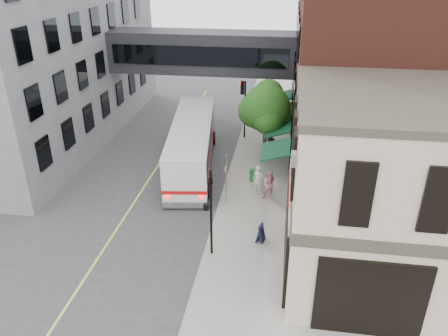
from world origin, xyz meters
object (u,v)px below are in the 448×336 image
(pedestrian_a, at_px, (258,179))
(newspaper_box, at_px, (253,175))
(pedestrian_b, at_px, (270,185))
(pedestrian_c, at_px, (271,147))
(sandwich_board, at_px, (261,233))
(bus, at_px, (192,143))

(pedestrian_a, xyz_separation_m, newspaper_box, (-0.37, 1.38, -0.46))
(pedestrian_b, relative_size, pedestrian_c, 1.24)
(newspaper_box, relative_size, sandwich_board, 0.85)
(bus, height_order, pedestrian_c, bus)
(pedestrian_b, distance_m, newspaper_box, 2.46)
(bus, bearing_deg, pedestrian_b, -35.96)
(pedestrian_a, height_order, pedestrian_b, pedestrian_b)
(pedestrian_b, bearing_deg, sandwich_board, -97.14)
(bus, height_order, pedestrian_b, bus)
(newspaper_box, bearing_deg, pedestrian_c, 91.63)
(pedestrian_a, relative_size, sandwich_board, 1.82)
(pedestrian_a, bearing_deg, pedestrian_b, -28.05)
(pedestrian_a, height_order, newspaper_box, pedestrian_a)
(bus, xyz_separation_m, pedestrian_c, (5.22, 2.01, -0.86))
(pedestrian_c, height_order, newspaper_box, pedestrian_c)
(pedestrian_a, bearing_deg, newspaper_box, 120.33)
(pedestrian_b, height_order, sandwich_board, pedestrian_b)
(pedestrian_b, distance_m, sandwich_board, 4.32)
(newspaper_box, distance_m, sandwich_board, 6.46)
(pedestrian_b, xyz_separation_m, sandwich_board, (-0.23, -4.29, -0.46))
(pedestrian_a, bearing_deg, bus, 160.58)
(sandwich_board, bearing_deg, pedestrian_c, 104.60)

